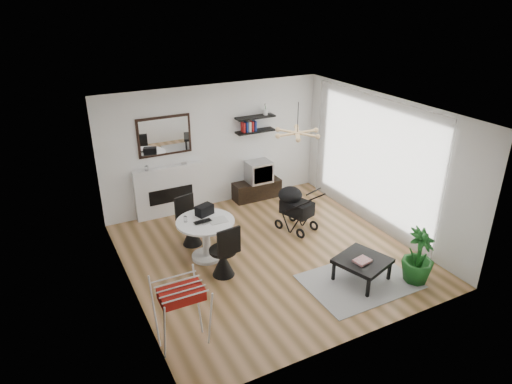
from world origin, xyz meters
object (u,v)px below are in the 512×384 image
coffee_table (363,262)px  tv_console (257,190)px  fireplace (169,185)px  potted_plant (419,256)px  crt_tv (259,171)px  dining_table (206,234)px  drying_rack (182,314)px  stroller (295,210)px

coffee_table → tv_console: bearing=90.7°
fireplace → tv_console: fireplace is taller
coffee_table → potted_plant: potted_plant is taller
coffee_table → potted_plant: size_ratio=1.03×
crt_tv → fireplace: bearing=176.3°
tv_console → dining_table: (-2.00, -1.87, 0.29)m
drying_rack → stroller: bearing=35.3°
fireplace → dining_table: fireplace is taller
drying_rack → stroller: (3.11, 2.15, -0.10)m
dining_table → drying_rack: size_ratio=1.04×
tv_console → crt_tv: 0.45m
crt_tv → potted_plant: potted_plant is taller
drying_rack → stroller: drying_rack is taller
fireplace → dining_table: 2.01m
crt_tv → potted_plant: (0.81, -4.14, -0.19)m
coffee_table → stroller: bearing=91.1°
crt_tv → potted_plant: 4.23m
fireplace → coffee_table: size_ratio=2.21×
fireplace → coffee_table: fireplace is taller
fireplace → stroller: size_ratio=2.19×
crt_tv → stroller: size_ratio=0.56×
dining_table → drying_rack: bearing=-119.9°
fireplace → drying_rack: (-1.08, -3.93, -0.16)m
dining_table → potted_plant: 3.64m
tv_console → stroller: size_ratio=1.14×
stroller → coffee_table: bearing=-108.3°
drying_rack → coffee_table: bearing=2.2°
crt_tv → drying_rack: bearing=-129.7°
potted_plant → dining_table: bearing=141.3°
dining_table → coffee_table: bearing=-42.1°
stroller → potted_plant: size_ratio=1.04×
fireplace → stroller: 2.71m
tv_console → drying_rack: size_ratio=1.13×
crt_tv → stroller: (-0.04, -1.65, -0.24)m
dining_table → crt_tv: bearing=42.4°
crt_tv → coffee_table: size_ratio=0.56×
dining_table → stroller: size_ratio=1.05×
fireplace → tv_console: bearing=-3.7°
coffee_table → drying_rack: bearing=-178.5°
dining_table → tv_console: bearing=43.1°
tv_console → stroller: 1.66m
dining_table → coffee_table: size_ratio=1.06×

